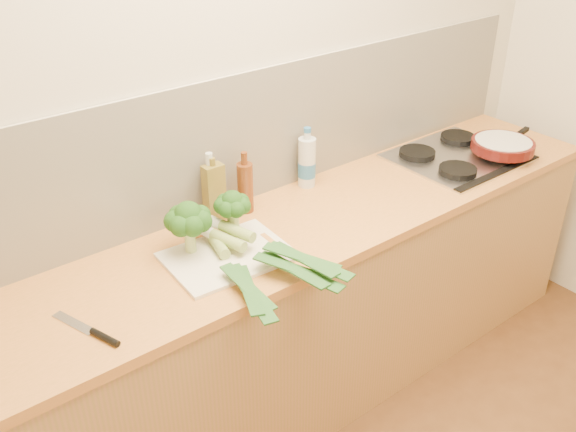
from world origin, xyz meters
The scene contains 15 objects.
room_shell centered at (0.00, 1.49, 1.17)m, with size 3.50×3.50×3.50m.
counter centered at (0.00, 1.20, 0.45)m, with size 3.20×0.62×0.90m.
gas_hob centered at (1.02, 1.20, 0.91)m, with size 0.58×0.50×0.04m.
chopping_board centered at (-0.31, 1.16, 0.91)m, with size 0.43×0.32×0.01m, color white.
broccoli_left centered at (-0.40, 1.26, 1.04)m, with size 0.17×0.17×0.20m.
broccoli_right centered at (-0.22, 1.26, 1.04)m, with size 0.14×0.14×0.19m.
leek_front centered at (-0.34, 1.14, 0.94)m, with size 0.22×0.67×0.04m.
leek_mid centered at (-0.27, 1.11, 0.95)m, with size 0.22×0.67×0.04m.
leek_back centered at (-0.23, 1.12, 0.97)m, with size 0.22×0.67×0.04m.
chefs_knife centered at (-0.86, 1.05, 0.91)m, with size 0.11×0.28×0.02m.
skillet centered at (1.19, 1.08, 0.96)m, with size 0.42×0.29×0.05m.
oil_tin centered at (-0.20, 1.42, 1.02)m, with size 0.08×0.05×0.27m.
glass_bottle centered at (-0.20, 1.43, 1.02)m, with size 0.07×0.07×0.29m.
amber_bottle centered at (-0.06, 1.41, 1.01)m, with size 0.06×0.06×0.26m.
water_bottle centered at (0.28, 1.43, 1.00)m, with size 0.08×0.08×0.25m.
Camera 1 is at (-1.33, -0.48, 2.18)m, focal length 40.00 mm.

